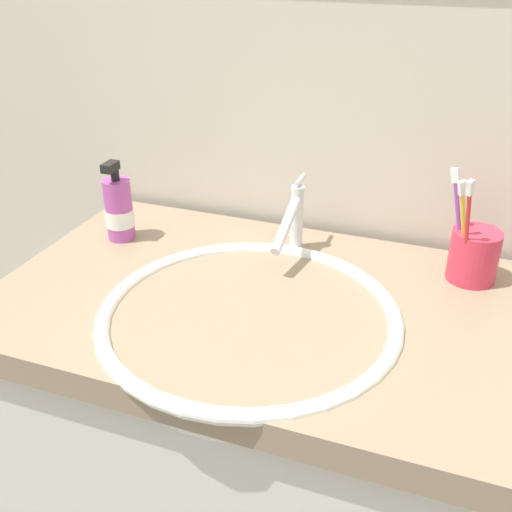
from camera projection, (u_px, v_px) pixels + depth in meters
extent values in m
cube|color=beige|center=(338.00, 52.00, 1.09)|extent=(2.14, 0.04, 2.40)
cube|color=silver|center=(275.00, 495.00, 1.20)|extent=(0.90, 0.52, 0.82)
cube|color=gray|center=(279.00, 312.00, 1.00)|extent=(0.94, 0.55, 0.05)
ellipsoid|color=white|center=(249.00, 345.00, 0.98)|extent=(0.41, 0.41, 0.11)
torus|color=white|center=(249.00, 315.00, 0.95)|extent=(0.47, 0.47, 0.02)
cylinder|color=#595B60|center=(250.00, 371.00, 1.00)|extent=(0.03, 0.03, 0.01)
cylinder|color=silver|center=(297.00, 218.00, 1.12)|extent=(0.02, 0.02, 0.12)
cylinder|color=silver|center=(287.00, 223.00, 1.06)|extent=(0.02, 0.13, 0.07)
cylinder|color=silver|center=(300.00, 179.00, 1.10)|extent=(0.01, 0.05, 0.01)
cylinder|color=#D8334C|center=(474.00, 256.00, 1.03)|extent=(0.08, 0.08, 0.09)
cylinder|color=red|center=(466.00, 236.00, 0.98)|extent=(0.02, 0.04, 0.18)
cube|color=white|center=(470.00, 188.00, 0.93)|extent=(0.01, 0.02, 0.03)
cylinder|color=purple|center=(459.00, 227.00, 1.02)|extent=(0.05, 0.01, 0.18)
cube|color=white|center=(455.00, 176.00, 0.98)|extent=(0.02, 0.01, 0.03)
cylinder|color=yellow|center=(464.00, 234.00, 1.00)|extent=(0.04, 0.03, 0.17)
cube|color=white|center=(462.00, 188.00, 0.96)|extent=(0.02, 0.02, 0.03)
cylinder|color=#B24CA5|center=(119.00, 210.00, 1.16)|extent=(0.05, 0.05, 0.12)
cylinder|color=black|center=(115.00, 175.00, 1.13)|extent=(0.02, 0.02, 0.02)
cube|color=black|center=(110.00, 167.00, 1.11)|extent=(0.02, 0.04, 0.02)
cylinder|color=white|center=(120.00, 217.00, 1.17)|extent=(0.05, 0.05, 0.03)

